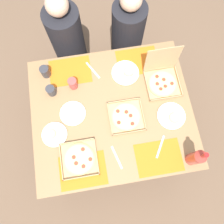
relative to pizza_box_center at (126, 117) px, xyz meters
name	(u,v)px	position (x,y,z in m)	size (l,w,h in m)	color
ground_plane	(112,131)	(-0.11, 0.06, -0.79)	(6.00, 6.00, 0.00)	brown
dining_table	(112,116)	(-0.11, 0.06, -0.12)	(1.33, 1.15, 0.78)	#3F3328
placemat_near_left	(83,170)	(-0.40, -0.36, -0.01)	(0.36, 0.26, 0.00)	orange
placemat_near_right	(159,157)	(0.19, -0.36, -0.01)	(0.36, 0.26, 0.00)	orange
placemat_far_left	(70,71)	(-0.40, 0.49, -0.01)	(0.36, 0.26, 0.00)	orange
placemat_far_right	(137,61)	(0.19, 0.49, -0.01)	(0.36, 0.26, 0.00)	orange
pizza_box_center	(126,117)	(0.00, 0.00, 0.00)	(0.28, 0.28, 0.04)	tan
pizza_box_corner_left	(162,78)	(0.36, 0.27, 0.04)	(0.28, 0.30, 0.32)	tan
pizza_box_edge_far	(79,159)	(-0.42, -0.27, 0.00)	(0.28, 0.28, 0.04)	tan
plate_middle	(171,116)	(0.37, -0.05, 0.00)	(0.23, 0.23, 0.03)	white
plate_far_left	(73,113)	(-0.43, 0.10, 0.00)	(0.21, 0.21, 0.02)	white
plate_far_right	(54,135)	(-0.59, -0.05, 0.00)	(0.20, 0.20, 0.03)	white
plate_near_left	(126,73)	(0.07, 0.39, 0.00)	(0.24, 0.24, 0.03)	white
soda_bottle	(197,158)	(0.43, -0.42, 0.12)	(0.09, 0.09, 0.32)	#B2382D
cup_dark	(51,91)	(-0.58, 0.32, 0.03)	(0.08, 0.08, 0.09)	#333338
cup_spare	(73,84)	(-0.39, 0.35, 0.04)	(0.07, 0.07, 0.11)	#BF4742
cup_red	(45,72)	(-0.61, 0.49, 0.04)	(0.08, 0.08, 0.10)	#333338
fork_by_far_left	(93,70)	(-0.21, 0.46, -0.01)	(0.19, 0.02, 0.01)	#B7B7BC
fork_by_near_right	(117,157)	(-0.13, -0.31, -0.01)	(0.19, 0.02, 0.01)	#B7B7BC
fork_by_near_left	(160,147)	(0.22, -0.28, -0.01)	(0.19, 0.02, 0.01)	#B7B7BC
diner_left_seat	(70,46)	(-0.40, 0.90, -0.24)	(0.32, 0.32, 1.21)	black
diner_right_seat	(127,39)	(0.19, 0.90, -0.27)	(0.32, 0.32, 1.15)	black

